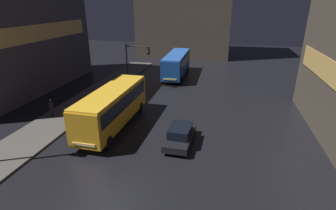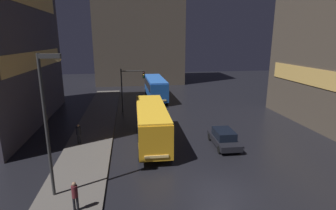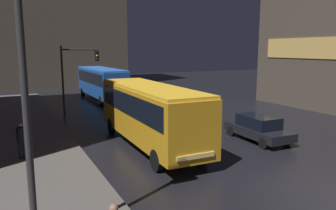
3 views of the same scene
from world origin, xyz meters
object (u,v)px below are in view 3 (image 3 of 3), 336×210
at_px(car_taxi, 258,128).
at_px(pedestrian_mid, 21,137).
at_px(street_lamp_sidewalk, 31,38).
at_px(traffic_light_main, 76,68).
at_px(bus_near, 150,109).
at_px(bus_far, 102,81).

bearing_deg(car_taxi, pedestrian_mid, -7.95).
relative_size(pedestrian_mid, street_lamp_sidewalk, 0.21).
height_order(traffic_light_main, street_lamp_sidewalk, street_lamp_sidewalk).
bearing_deg(street_lamp_sidewalk, car_taxi, 25.07).
bearing_deg(pedestrian_mid, car_taxi, -156.91).
bearing_deg(bus_near, pedestrian_mid, -2.79).
distance_m(car_taxi, pedestrian_mid, 12.93).
xyz_separation_m(bus_near, traffic_light_main, (-1.73, 10.95, 1.71)).
bearing_deg(bus_far, car_taxi, 100.66).
height_order(bus_near, street_lamp_sidewalk, street_lamp_sidewalk).
xyz_separation_m(bus_near, car_taxi, (6.24, -1.73, -1.34)).
height_order(car_taxi, street_lamp_sidewalk, street_lamp_sidewalk).
relative_size(pedestrian_mid, traffic_light_main, 0.32).
xyz_separation_m(bus_near, pedestrian_mid, (-6.49, 0.44, -0.87)).
height_order(car_taxi, traffic_light_main, traffic_light_main).
height_order(bus_near, traffic_light_main, traffic_light_main).
height_order(pedestrian_mid, street_lamp_sidewalk, street_lamp_sidewalk).
distance_m(bus_near, pedestrian_mid, 6.57).
distance_m(bus_near, traffic_light_main, 11.22).
bearing_deg(street_lamp_sidewalk, traffic_light_main, 76.01).
xyz_separation_m(car_taxi, street_lamp_sidewalk, (-12.61, -5.90, 4.87)).
distance_m(bus_near, street_lamp_sidewalk, 10.55).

